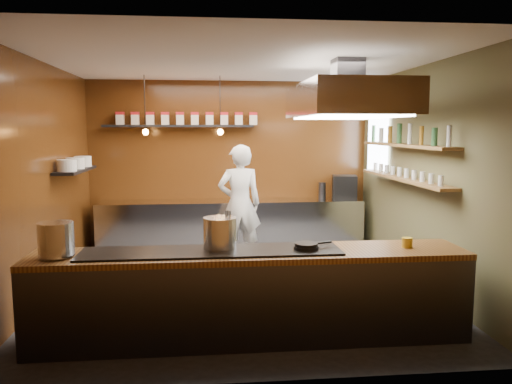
{
  "coord_description": "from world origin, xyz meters",
  "views": [
    {
      "loc": [
        -0.45,
        -6.5,
        2.14
      ],
      "look_at": [
        0.25,
        0.4,
        1.27
      ],
      "focal_mm": 35.0,
      "sensor_mm": 36.0,
      "label": 1
    }
  ],
  "objects": [
    {
      "name": "floor",
      "position": [
        0.0,
        0.0,
        0.0
      ],
      "size": [
        5.0,
        5.0,
        0.0
      ],
      "primitive_type": "plane",
      "color": "black",
      "rests_on": "ground"
    },
    {
      "name": "back_wall",
      "position": [
        0.0,
        2.5,
        1.5
      ],
      "size": [
        5.0,
        0.0,
        5.0
      ],
      "primitive_type": "plane",
      "rotation": [
        1.57,
        0.0,
        0.0
      ],
      "color": "#3F1F0B",
      "rests_on": "ground"
    },
    {
      "name": "left_wall",
      "position": [
        -2.5,
        0.0,
        1.5
      ],
      "size": [
        0.0,
        5.0,
        5.0
      ],
      "primitive_type": "plane",
      "rotation": [
        1.57,
        0.0,
        1.57
      ],
      "color": "#3F1F0B",
      "rests_on": "ground"
    },
    {
      "name": "right_wall",
      "position": [
        2.5,
        0.0,
        1.5
      ],
      "size": [
        0.0,
        5.0,
        5.0
      ],
      "primitive_type": "plane",
      "rotation": [
        1.57,
        0.0,
        -1.57
      ],
      "color": "#4E4F2D",
      "rests_on": "ground"
    },
    {
      "name": "ceiling",
      "position": [
        0.0,
        0.0,
        3.0
      ],
      "size": [
        5.0,
        5.0,
        0.0
      ],
      "primitive_type": "plane",
      "rotation": [
        3.14,
        0.0,
        0.0
      ],
      "color": "silver",
      "rests_on": "back_wall"
    },
    {
      "name": "window_pane",
      "position": [
        2.45,
        1.7,
        1.9
      ],
      "size": [
        0.0,
        1.0,
        1.0
      ],
      "primitive_type": "plane",
      "rotation": [
        1.57,
        0.0,
        -1.57
      ],
      "color": "white",
      "rests_on": "right_wall"
    },
    {
      "name": "prep_counter",
      "position": [
        0.0,
        2.17,
        0.45
      ],
      "size": [
        4.6,
        0.65,
        0.9
      ],
      "primitive_type": "cube",
      "color": "silver",
      "rests_on": "floor"
    },
    {
      "name": "pass_counter",
      "position": [
        -0.0,
        -1.6,
        0.47
      ],
      "size": [
        4.4,
        0.72,
        0.94
      ],
      "color": "#38383D",
      "rests_on": "floor"
    },
    {
      "name": "tin_shelf",
      "position": [
        -0.9,
        2.36,
        2.2
      ],
      "size": [
        2.6,
        0.26,
        0.04
      ],
      "primitive_type": "cube",
      "color": "black",
      "rests_on": "back_wall"
    },
    {
      "name": "plate_shelf",
      "position": [
        -2.34,
        1.0,
        1.55
      ],
      "size": [
        0.3,
        1.4,
        0.04
      ],
      "primitive_type": "cube",
      "color": "black",
      "rests_on": "left_wall"
    },
    {
      "name": "bottle_shelf_upper",
      "position": [
        2.34,
        0.3,
        1.92
      ],
      "size": [
        0.26,
        2.8,
        0.04
      ],
      "primitive_type": "cube",
      "color": "olive",
      "rests_on": "right_wall"
    },
    {
      "name": "bottle_shelf_lower",
      "position": [
        2.34,
        0.3,
        1.45
      ],
      "size": [
        0.26,
        2.8,
        0.04
      ],
      "primitive_type": "cube",
      "color": "olive",
      "rests_on": "right_wall"
    },
    {
      "name": "extractor_hood",
      "position": [
        1.3,
        -0.4,
        2.51
      ],
      "size": [
        1.2,
        2.0,
        0.72
      ],
      "color": "#38383D",
      "rests_on": "ceiling"
    },
    {
      "name": "pendant_left",
      "position": [
        -1.4,
        1.7,
        2.15
      ],
      "size": [
        0.1,
        0.1,
        0.95
      ],
      "color": "black",
      "rests_on": "ceiling"
    },
    {
      "name": "pendant_right",
      "position": [
        -0.2,
        1.7,
        2.15
      ],
      "size": [
        0.1,
        0.1,
        0.95
      ],
      "color": "black",
      "rests_on": "ceiling"
    },
    {
      "name": "storage_tins",
      "position": [
        -0.75,
        2.36,
        2.33
      ],
      "size": [
        2.43,
        0.13,
        0.22
      ],
      "color": "beige",
      "rests_on": "tin_shelf"
    },
    {
      "name": "plate_stacks",
      "position": [
        -2.34,
        1.0,
        1.65
      ],
      "size": [
        0.26,
        1.16,
        0.16
      ],
      "color": "white",
      "rests_on": "plate_shelf"
    },
    {
      "name": "bottles",
      "position": [
        2.34,
        0.3,
        2.06
      ],
      "size": [
        0.06,
        2.66,
        0.24
      ],
      "color": "silver",
      "rests_on": "bottle_shelf_upper"
    },
    {
      "name": "wine_glasses",
      "position": [
        2.34,
        0.3,
        1.53
      ],
      "size": [
        0.07,
        2.37,
        0.13
      ],
      "color": "silver",
      "rests_on": "bottle_shelf_lower"
    },
    {
      "name": "stockpot_large",
      "position": [
        -1.88,
        -1.66,
        1.1
      ],
      "size": [
        0.43,
        0.43,
        0.32
      ],
      "primitive_type": "cylinder",
      "rotation": [
        0.0,
        0.0,
        -0.35
      ],
      "color": "silver",
      "rests_on": "pass_counter"
    },
    {
      "name": "stockpot_small",
      "position": [
        -0.31,
        -1.51,
        1.1
      ],
      "size": [
        0.42,
        0.42,
        0.32
      ],
      "primitive_type": "cylinder",
      "rotation": [
        0.0,
        0.0,
        0.3
      ],
      "color": "silver",
      "rests_on": "pass_counter"
    },
    {
      "name": "utensil_crock",
      "position": [
        -0.23,
        -1.51,
        1.02
      ],
      "size": [
        0.16,
        0.16,
        0.16
      ],
      "primitive_type": "cylinder",
      "rotation": [
        0.0,
        0.0,
        0.36
      ],
      "color": "#B4B6BB",
      "rests_on": "pass_counter"
    },
    {
      "name": "frying_pan",
      "position": [
        0.56,
        -1.65,
        0.97
      ],
      "size": [
        0.41,
        0.25,
        0.06
      ],
      "color": "black",
      "rests_on": "pass_counter"
    },
    {
      "name": "butter_jar",
      "position": [
        1.63,
        -1.6,
        0.97
      ],
      "size": [
        0.13,
        0.13,
        0.1
      ],
      "primitive_type": "cylinder",
      "rotation": [
        0.0,
        0.0,
        -0.17
      ],
      "color": "gold",
      "rests_on": "pass_counter"
    },
    {
      "name": "espresso_machine",
      "position": [
        2.03,
        2.19,
        1.11
      ],
      "size": [
        0.5,
        0.48,
        0.42
      ],
      "primitive_type": "cube",
      "rotation": [
        0.0,
        0.0,
        -0.21
      ],
      "color": "black",
      "rests_on": "prep_counter"
    },
    {
      "name": "chef",
      "position": [
        0.09,
        1.4,
        0.95
      ],
      "size": [
        0.74,
        0.52,
        1.9
      ],
      "primitive_type": "imported",
      "rotation": [
        0.0,
        0.0,
        3.24
      ],
      "color": "white",
      "rests_on": "floor"
    }
  ]
}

